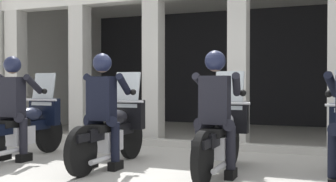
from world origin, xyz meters
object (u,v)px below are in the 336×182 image
object	(u,v)px
motorcycle_center_right	(221,135)
police_officer_center_right	(215,102)
police_officer_center_left	(103,101)
police_officer_far_left	(13,99)
motorcycle_far_left	(26,126)
motorcycle_center_left	(113,130)

from	to	relation	value
motorcycle_center_right	police_officer_center_right	bearing A→B (deg)	-93.39
police_officer_center_right	police_officer_center_left	bearing A→B (deg)	178.93
police_officer_far_left	police_officer_center_right	distance (m)	3.15
police_officer_center_left	police_officer_center_right	xyz separation A→B (m)	(1.58, 0.06, 0.00)
police_officer_center_left	police_officer_far_left	bearing A→B (deg)	174.58
police_officer_center_left	motorcycle_center_right	xyz separation A→B (m)	(1.58, 0.34, -0.44)
motorcycle_far_left	police_officer_center_right	xyz separation A→B (m)	(3.15, -0.26, 0.44)
motorcycle_center_left	motorcycle_center_right	size ratio (longest dim) A/B	1.00
motorcycle_far_left	police_officer_center_left	world-z (taller)	police_officer_center_left
motorcycle_center_right	motorcycle_center_left	bearing A→B (deg)	178.93
motorcycle_center_right	police_officer_center_right	xyz separation A→B (m)	(-0.00, -0.28, 0.44)
police_officer_center_left	motorcycle_center_left	bearing A→B (deg)	85.69
police_officer_center_left	motorcycle_center_right	size ratio (longest dim) A/B	0.78
motorcycle_far_left	motorcycle_center_right	xyz separation A→B (m)	(3.15, 0.02, 0.00)
police_officer_far_left	police_officer_center_left	xyz separation A→B (m)	(1.58, -0.04, 0.00)
police_officer_center_left	motorcycle_center_right	world-z (taller)	police_officer_center_left
motorcycle_far_left	motorcycle_center_left	xyz separation A→B (m)	(1.58, -0.04, 0.00)
motorcycle_center_left	police_officer_center_right	bearing A→B (deg)	-12.24
police_officer_far_left	motorcycle_far_left	bearing A→B (deg)	91.62
police_officer_far_left	police_officer_center_right	xyz separation A→B (m)	(3.15, 0.02, 0.00)
police_officer_far_left	police_officer_center_right	bearing A→B (deg)	2.22
police_officer_center_right	motorcycle_far_left	bearing A→B (deg)	172.07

